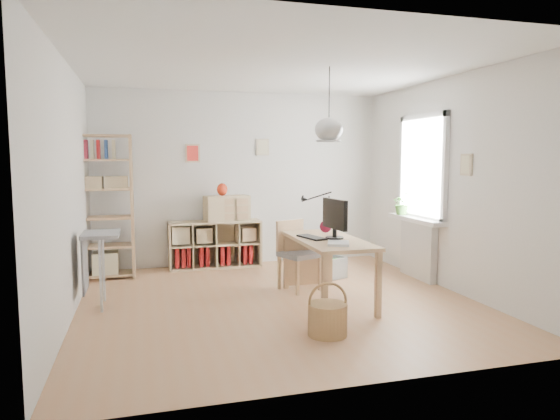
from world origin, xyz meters
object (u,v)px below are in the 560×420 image
object	(u,v)px
desk	(328,246)
cube_shelf	(213,248)
chair	(296,250)
monitor	(335,216)
storage_chest	(321,264)
drawer_chest	(227,208)
tall_bookshelf	(103,201)

from	to	relation	value
desk	cube_shelf	distance (m)	2.48
desk	cube_shelf	xyz separation A→B (m)	(-1.02, 2.23, -0.36)
desk	chair	world-z (taller)	chair
monitor	cube_shelf	bearing A→B (deg)	110.10
cube_shelf	storage_chest	xyz separation A→B (m)	(1.36, -1.09, -0.10)
drawer_chest	cube_shelf	bearing A→B (deg)	161.05
drawer_chest	storage_chest	bearing A→B (deg)	-49.99
storage_chest	monitor	world-z (taller)	monitor
storage_chest	drawer_chest	size ratio (longest dim) A/B	1.21
desk	monitor	distance (m)	0.36
tall_bookshelf	drawer_chest	world-z (taller)	tall_bookshelf
drawer_chest	tall_bookshelf	bearing A→B (deg)	179.88
cube_shelf	tall_bookshelf	size ratio (longest dim) A/B	0.70
cube_shelf	tall_bookshelf	xyz separation A→B (m)	(-1.56, -0.28, 0.79)
tall_bookshelf	chair	bearing A→B (deg)	-28.30
desk	tall_bookshelf	size ratio (longest dim) A/B	0.75
chair	drawer_chest	distance (m)	1.72
cube_shelf	desk	bearing A→B (deg)	-65.39
drawer_chest	chair	bearing A→B (deg)	-75.29
monitor	desk	bearing A→B (deg)	157.90
chair	monitor	bearing A→B (deg)	-91.76
chair	desk	bearing A→B (deg)	-97.07
drawer_chest	monitor	bearing A→B (deg)	-75.96
cube_shelf	monitor	world-z (taller)	monitor
desk	storage_chest	distance (m)	1.28
storage_chest	drawer_chest	distance (m)	1.71
tall_bookshelf	storage_chest	world-z (taller)	tall_bookshelf
monitor	drawer_chest	xyz separation A→B (m)	(-0.89, 2.21, -0.10)
storage_chest	drawer_chest	xyz separation A→B (m)	(-1.15, 1.05, 0.71)
desk	tall_bookshelf	distance (m)	3.27
cube_shelf	chair	bearing A→B (deg)	-61.79
desk	monitor	world-z (taller)	monitor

